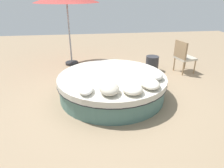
% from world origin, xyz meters
% --- Properties ---
extents(ground_plane, '(16.00, 16.00, 0.00)m').
position_xyz_m(ground_plane, '(0.00, 0.00, 0.00)').
color(ground_plane, '#9E8466').
extents(round_bed, '(2.52, 2.52, 0.52)m').
position_xyz_m(round_bed, '(0.00, 0.00, 0.27)').
color(round_bed, '#4C726B').
rests_on(round_bed, ground_plane).
extents(throw_pillow_0, '(0.52, 0.29, 0.14)m').
position_xyz_m(throw_pillow_0, '(-0.75, 0.61, 0.59)').
color(throw_pillow_0, white).
rests_on(throw_pillow_0, round_bed).
extents(throw_pillow_1, '(0.52, 0.38, 0.20)m').
position_xyz_m(throw_pillow_1, '(-0.86, 0.17, 0.62)').
color(throw_pillow_1, beige).
rests_on(throw_pillow_1, round_bed).
extents(throw_pillow_2, '(0.47, 0.39, 0.17)m').
position_xyz_m(throw_pillow_2, '(-0.90, -0.27, 0.61)').
color(throw_pillow_2, silver).
rests_on(throw_pillow_2, round_bed).
extents(throw_pillow_3, '(0.54, 0.39, 0.15)m').
position_xyz_m(throw_pillow_3, '(-0.69, -0.68, 0.60)').
color(throw_pillow_3, silver).
rests_on(throw_pillow_3, round_bed).
extents(throw_pillow_4, '(0.50, 0.39, 0.17)m').
position_xyz_m(throw_pillow_4, '(-0.28, -0.90, 0.61)').
color(throw_pillow_4, white).
rests_on(throw_pillow_4, round_bed).
extents(patio_chair, '(0.62, 0.60, 0.98)m').
position_xyz_m(patio_chair, '(1.29, -2.34, 0.56)').
color(patio_chair, '#997A56').
rests_on(patio_chair, ground_plane).
extents(side_table, '(0.40, 0.40, 0.47)m').
position_xyz_m(side_table, '(1.56, -1.48, 0.23)').
color(side_table, '#333338').
rests_on(side_table, ground_plane).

